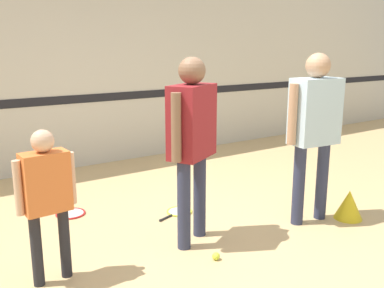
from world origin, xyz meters
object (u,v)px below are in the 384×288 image
at_px(tennis_ball_near_instructor, 216,256).
at_px(racket_spare_on_floor, 71,213).
at_px(person_student_right, 315,120).
at_px(person_student_left, 46,190).
at_px(tennis_ball_by_spare_racket, 56,205).
at_px(person_instructor, 192,131).
at_px(racket_second_spare, 178,212).
at_px(training_cone, 349,205).

bearing_deg(tennis_ball_near_instructor, racket_spare_on_floor, 112.22).
height_order(person_student_right, racket_spare_on_floor, person_student_right).
bearing_deg(person_student_left, tennis_ball_near_instructor, -23.04).
distance_m(person_student_left, tennis_ball_by_spare_racket, 1.75).
xyz_separation_m(person_instructor, tennis_ball_by_spare_racket, (-0.80, 1.56, -1.02)).
bearing_deg(person_student_left, person_student_right, -10.24).
bearing_deg(racket_spare_on_floor, tennis_ball_near_instructor, -136.97).
relative_size(person_instructor, racket_second_spare, 3.44).
relative_size(racket_second_spare, tennis_ball_near_instructor, 7.48).
bearing_deg(person_student_left, training_cone, -13.06).
height_order(person_student_left, racket_spare_on_floor, person_student_left).
bearing_deg(tennis_ball_by_spare_racket, racket_spare_on_floor, -74.49).
bearing_deg(training_cone, tennis_ball_by_spare_racket, 140.55).
distance_m(racket_spare_on_floor, tennis_ball_near_instructor, 1.84).
xyz_separation_m(person_student_right, training_cone, (0.39, -0.20, -0.91)).
xyz_separation_m(racket_spare_on_floor, racket_second_spare, (0.99, -0.63, -0.00)).
relative_size(tennis_ball_by_spare_racket, training_cone, 0.21).
height_order(person_instructor, person_student_right, person_student_right).
xyz_separation_m(racket_second_spare, tennis_ball_near_instructor, (-0.30, -1.07, 0.02)).
distance_m(person_instructor, person_student_right, 1.31).
height_order(person_student_left, tennis_ball_near_instructor, person_student_left).
distance_m(person_instructor, tennis_ball_near_instructor, 1.10).
bearing_deg(racket_spare_on_floor, tennis_ball_by_spare_racket, 36.32).
height_order(person_instructor, tennis_ball_near_instructor, person_instructor).
height_order(racket_spare_on_floor, tennis_ball_near_instructor, tennis_ball_near_instructor).
bearing_deg(person_instructor, person_student_left, 150.14).
relative_size(person_instructor, tennis_ball_by_spare_racket, 25.71).
height_order(tennis_ball_near_instructor, training_cone, training_cone).
bearing_deg(person_student_right, racket_spare_on_floor, -31.73).
xyz_separation_m(person_instructor, person_student_right, (1.28, -0.28, 0.01)).
bearing_deg(person_student_right, person_instructor, -6.10).
height_order(racket_spare_on_floor, racket_second_spare, same).
relative_size(person_student_left, tennis_ball_near_instructor, 18.16).
distance_m(person_student_left, training_cone, 3.05).
bearing_deg(person_student_right, person_student_left, -0.70).
distance_m(racket_spare_on_floor, racket_second_spare, 1.17).
distance_m(person_student_left, racket_second_spare, 1.82).
distance_m(person_instructor, racket_spare_on_floor, 1.81).
relative_size(racket_spare_on_floor, racket_second_spare, 1.12).
relative_size(racket_second_spare, training_cone, 1.59).
xyz_separation_m(person_student_left, person_student_right, (2.56, -0.31, 0.32)).
bearing_deg(racket_spare_on_floor, racket_second_spare, -101.62).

